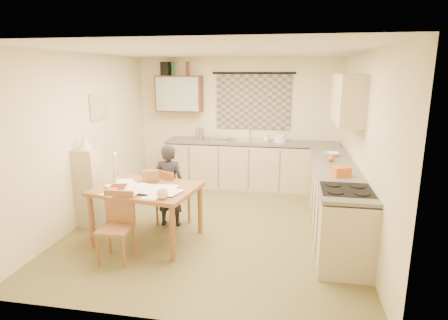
% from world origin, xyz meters
% --- Properties ---
extents(floor, '(4.00, 4.50, 0.02)m').
position_xyz_m(floor, '(0.00, 0.00, -0.01)').
color(floor, brown).
rests_on(floor, ground).
extents(ceiling, '(4.00, 4.50, 0.02)m').
position_xyz_m(ceiling, '(0.00, 0.00, 2.51)').
color(ceiling, white).
rests_on(ceiling, floor).
extents(wall_back, '(4.00, 0.02, 2.50)m').
position_xyz_m(wall_back, '(0.00, 2.26, 1.25)').
color(wall_back, beige).
rests_on(wall_back, floor).
extents(wall_front, '(4.00, 0.02, 2.50)m').
position_xyz_m(wall_front, '(0.00, -2.26, 1.25)').
color(wall_front, beige).
rests_on(wall_front, floor).
extents(wall_left, '(0.02, 4.50, 2.50)m').
position_xyz_m(wall_left, '(-2.01, 0.00, 1.25)').
color(wall_left, beige).
rests_on(wall_left, floor).
extents(wall_right, '(0.02, 4.50, 2.50)m').
position_xyz_m(wall_right, '(2.01, 0.00, 1.25)').
color(wall_right, beige).
rests_on(wall_right, floor).
extents(window_blind, '(1.45, 0.03, 1.05)m').
position_xyz_m(window_blind, '(0.30, 2.22, 1.65)').
color(window_blind, '#345573').
rests_on(window_blind, wall_back).
extents(curtain_rod, '(1.60, 0.04, 0.04)m').
position_xyz_m(curtain_rod, '(0.30, 2.20, 2.20)').
color(curtain_rod, black).
rests_on(curtain_rod, wall_back).
extents(wall_cabinet, '(0.90, 0.34, 0.70)m').
position_xyz_m(wall_cabinet, '(-1.15, 2.08, 1.80)').
color(wall_cabinet, '#572D1F').
rests_on(wall_cabinet, wall_back).
extents(wall_cabinet_glass, '(0.84, 0.02, 0.64)m').
position_xyz_m(wall_cabinet_glass, '(-1.15, 1.91, 1.80)').
color(wall_cabinet_glass, '#99B2A5').
rests_on(wall_cabinet_glass, wall_back).
extents(upper_cabinet_right, '(0.34, 1.30, 0.70)m').
position_xyz_m(upper_cabinet_right, '(1.83, 0.55, 1.85)').
color(upper_cabinet_right, tan).
rests_on(upper_cabinet_right, wall_right).
extents(framed_print, '(0.04, 0.50, 0.40)m').
position_xyz_m(framed_print, '(-1.97, 0.40, 1.70)').
color(framed_print, beige).
rests_on(framed_print, wall_left).
extents(print_canvas, '(0.01, 0.42, 0.32)m').
position_xyz_m(print_canvas, '(-1.95, 0.40, 1.70)').
color(print_canvas, silver).
rests_on(print_canvas, wall_left).
extents(counter_back, '(3.30, 0.62, 0.92)m').
position_xyz_m(counter_back, '(0.29, 1.95, 0.45)').
color(counter_back, tan).
rests_on(counter_back, floor).
extents(counter_right, '(0.62, 2.95, 0.92)m').
position_xyz_m(counter_right, '(1.70, 0.16, 0.45)').
color(counter_right, tan).
rests_on(counter_right, floor).
extents(stove, '(0.60, 0.60, 0.92)m').
position_xyz_m(stove, '(1.70, -0.86, 0.46)').
color(stove, white).
rests_on(stove, floor).
extents(sink, '(0.60, 0.51, 0.10)m').
position_xyz_m(sink, '(0.27, 1.95, 0.88)').
color(sink, silver).
rests_on(sink, counter_back).
extents(tap, '(0.03, 0.03, 0.28)m').
position_xyz_m(tap, '(0.26, 2.13, 1.06)').
color(tap, silver).
rests_on(tap, counter_back).
extents(dish_rack, '(0.38, 0.34, 0.06)m').
position_xyz_m(dish_rack, '(-0.29, 1.95, 0.95)').
color(dish_rack, silver).
rests_on(dish_rack, counter_back).
extents(kettle, '(0.22, 0.22, 0.24)m').
position_xyz_m(kettle, '(-0.71, 1.95, 1.04)').
color(kettle, silver).
rests_on(kettle, counter_back).
extents(mixing_bowl, '(0.30, 0.30, 0.16)m').
position_xyz_m(mixing_bowl, '(0.85, 1.95, 1.00)').
color(mixing_bowl, white).
rests_on(mixing_bowl, counter_back).
extents(soap_bottle, '(0.13, 0.13, 0.17)m').
position_xyz_m(soap_bottle, '(0.59, 2.00, 1.00)').
color(soap_bottle, white).
rests_on(soap_bottle, counter_back).
extents(bowl, '(0.33, 0.33, 0.05)m').
position_xyz_m(bowl, '(1.70, 0.92, 0.95)').
color(bowl, white).
rests_on(bowl, counter_right).
extents(orange_bag, '(0.27, 0.23, 0.12)m').
position_xyz_m(orange_bag, '(1.70, -0.28, 0.98)').
color(orange_bag, '#C8631F').
rests_on(orange_bag, counter_right).
extents(fruit_orange, '(0.10, 0.10, 0.10)m').
position_xyz_m(fruit_orange, '(1.65, 0.51, 0.97)').
color(fruit_orange, '#C8631F').
rests_on(fruit_orange, counter_right).
extents(speaker, '(0.18, 0.22, 0.26)m').
position_xyz_m(speaker, '(-1.40, 2.08, 2.28)').
color(speaker, black).
rests_on(speaker, wall_cabinet).
extents(bottle_green, '(0.08, 0.08, 0.26)m').
position_xyz_m(bottle_green, '(-1.27, 2.08, 2.28)').
color(bottle_green, '#195926').
rests_on(bottle_green, wall_cabinet).
extents(bottle_brown, '(0.09, 0.09, 0.26)m').
position_xyz_m(bottle_brown, '(-0.97, 2.08, 2.28)').
color(bottle_brown, '#572D1F').
rests_on(bottle_brown, wall_cabinet).
extents(dining_table, '(1.41, 1.15, 0.75)m').
position_xyz_m(dining_table, '(-0.80, -0.66, 0.38)').
color(dining_table, brown).
rests_on(dining_table, floor).
extents(chair_far, '(0.52, 0.52, 0.86)m').
position_xyz_m(chair_far, '(-0.64, -0.11, 0.27)').
color(chair_far, brown).
rests_on(chair_far, floor).
extents(chair_near, '(0.39, 0.39, 0.83)m').
position_xyz_m(chair_near, '(-0.97, -1.25, 0.26)').
color(chair_near, brown).
rests_on(chair_near, floor).
extents(person, '(0.48, 0.34, 1.23)m').
position_xyz_m(person, '(-0.67, -0.13, 0.61)').
color(person, black).
rests_on(person, floor).
extents(shelf_stand, '(0.32, 0.30, 1.15)m').
position_xyz_m(shelf_stand, '(-1.84, -0.32, 0.58)').
color(shelf_stand, tan).
rests_on(shelf_stand, floor).
extents(lampshade, '(0.20, 0.20, 0.22)m').
position_xyz_m(lampshade, '(-1.84, -0.32, 1.26)').
color(lampshade, beige).
rests_on(lampshade, shelf_stand).
extents(letter_rack, '(0.23, 0.14, 0.16)m').
position_xyz_m(letter_rack, '(-0.83, -0.42, 0.83)').
color(letter_rack, brown).
rests_on(letter_rack, dining_table).
extents(mug, '(0.21, 0.21, 0.11)m').
position_xyz_m(mug, '(-0.44, -1.07, 0.80)').
color(mug, white).
rests_on(mug, dining_table).
extents(magazine, '(0.33, 0.38, 0.03)m').
position_xyz_m(magazine, '(-1.25, -0.82, 0.76)').
color(magazine, maroon).
rests_on(magazine, dining_table).
extents(book, '(0.30, 0.32, 0.02)m').
position_xyz_m(book, '(-1.19, -0.70, 0.76)').
color(book, '#C8631F').
rests_on(book, dining_table).
extents(orange_box, '(0.12, 0.09, 0.04)m').
position_xyz_m(orange_box, '(-1.15, -0.92, 0.77)').
color(orange_box, '#C8631F').
rests_on(orange_box, dining_table).
extents(eyeglasses, '(0.14, 0.07, 0.02)m').
position_xyz_m(eyeglasses, '(-0.71, -1.00, 0.76)').
color(eyeglasses, black).
rests_on(eyeglasses, dining_table).
extents(candle_holder, '(0.08, 0.08, 0.18)m').
position_xyz_m(candle_holder, '(-1.28, -0.55, 0.84)').
color(candle_holder, silver).
rests_on(candle_holder, dining_table).
extents(candle, '(0.03, 0.03, 0.22)m').
position_xyz_m(candle, '(-1.29, -0.51, 1.04)').
color(candle, white).
rests_on(candle, dining_table).
extents(candle_flame, '(0.02, 0.02, 0.02)m').
position_xyz_m(candle_flame, '(-1.27, -0.56, 1.16)').
color(candle_flame, '#FFCC66').
rests_on(candle_flame, dining_table).
extents(papers, '(1.11, 0.79, 0.02)m').
position_xyz_m(papers, '(-0.85, -0.78, 0.76)').
color(papers, white).
rests_on(papers, dining_table).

